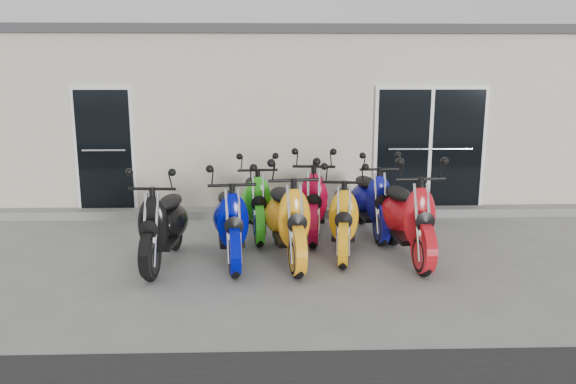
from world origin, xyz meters
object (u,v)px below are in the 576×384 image
Objects in this scene: scooter_front_red at (408,206)px; scooter_back_blue at (371,191)px; scooter_back_green at (256,192)px; scooter_front_blue at (231,211)px; scooter_front_orange_a at (287,207)px; scooter_back_red at (314,190)px; scooter_front_orange_b at (344,206)px; scooter_front_black at (163,214)px.

scooter_front_red reaches higher than scooter_back_blue.
scooter_front_red is at bearing -35.90° from scooter_back_green.
scooter_front_orange_a reaches higher than scooter_front_blue.
scooter_front_blue is at bearing -130.32° from scooter_back_red.
scooter_back_blue is (1.37, 1.26, -0.05)m from scooter_front_orange_a.
scooter_front_black is at bearing -164.30° from scooter_front_orange_b.
scooter_front_orange_a is at bearing 176.90° from scooter_front_red.
scooter_back_red is (0.46, 1.22, -0.02)m from scooter_front_orange_a.
scooter_front_blue reaches higher than scooter_front_black.
scooter_front_orange_b and scooter_back_green have the same top height.
scooter_front_orange_a is (0.77, -0.01, 0.04)m from scooter_front_blue.
scooter_back_green is 0.95× the size of scooter_back_red.
scooter_front_orange_b is 1.61m from scooter_back_green.
scooter_front_red is 1.08× the size of scooter_back_blue.
scooter_front_orange_b is 0.92× the size of scooter_front_red.
scooter_back_red is (2.12, 1.30, 0.04)m from scooter_front_black.
scooter_front_blue is at bearing 176.36° from scooter_front_red.
scooter_front_orange_b is 0.95× the size of scooter_back_red.
scooter_front_blue is 0.95× the size of scooter_front_orange_a.
scooter_back_blue is (0.91, 0.05, -0.04)m from scooter_back_red.
scooter_front_orange_b is (0.81, 0.27, -0.06)m from scooter_front_orange_a.
scooter_front_blue is at bearing -109.35° from scooter_back_green.
scooter_front_black is at bearing -137.23° from scooter_back_green.
scooter_front_black is 1.00× the size of scooter_back_blue.
scooter_front_orange_b is 0.88m from scooter_front_red.
scooter_front_red is 1.03× the size of scooter_back_red.
scooter_front_blue is 1.60m from scooter_front_orange_b.
scooter_back_red is at bearing 37.01° from scooter_front_blue.
scooter_front_orange_b is (1.57, 0.27, -0.02)m from scooter_front_blue.
scooter_front_orange_a is (1.66, 0.08, 0.05)m from scooter_front_black.
scooter_back_green is 1.00× the size of scooter_back_blue.
scooter_front_orange_b is at bearing 10.32° from scooter_front_orange_a.
scooter_front_orange_a and scooter_front_red have the same top height.
scooter_front_black is at bearing 178.15° from scooter_front_blue.
scooter_back_red is (-0.35, 0.94, 0.04)m from scooter_front_orange_b.
scooter_front_orange_a is 1.03× the size of scooter_back_red.
scooter_front_red is 1.68m from scooter_back_red.
scooter_front_red is at bearing 6.50° from scooter_front_black.
scooter_front_orange_a is at bearing -141.63° from scooter_back_blue.
scooter_back_red is at bearing 117.87° from scooter_front_orange_b.
scooter_front_orange_a is at bearing 7.36° from scooter_front_black.
scooter_back_blue is (1.82, -0.00, 0.00)m from scooter_back_green.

